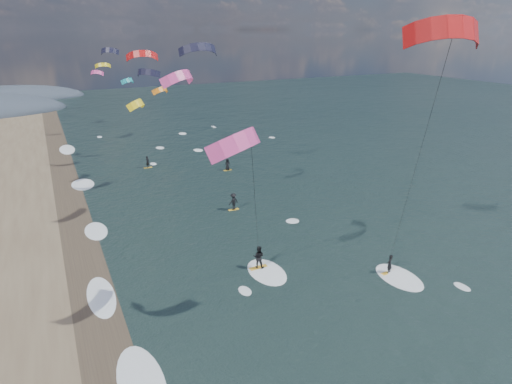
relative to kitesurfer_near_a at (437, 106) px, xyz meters
name	(u,v)px	position (x,y,z in m)	size (l,w,h in m)	color
wet_sand_strip	(104,343)	(-17.45, 6.30, -13.54)	(3.00, 240.00, 0.00)	#382D23
kitesurfer_near_a	(437,106)	(0.00, 0.00, 0.00)	(7.61, 8.76, 18.26)	gold
kitesurfer_near_b	(255,186)	(-7.86, 5.52, -4.99)	(7.24, 9.19, 13.12)	gold
far_kitesurfers	(216,184)	(-2.17, 27.22, -12.69)	(10.22, 19.02, 1.80)	gold
bg_kite_field	(139,69)	(-5.44, 47.71, -1.44)	(11.37, 70.74, 8.87)	#D83F8C
shoreline_surf	(112,296)	(-16.25, 11.05, -13.55)	(2.40, 79.40, 0.11)	white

